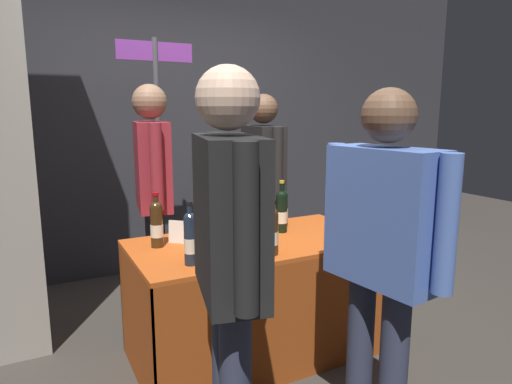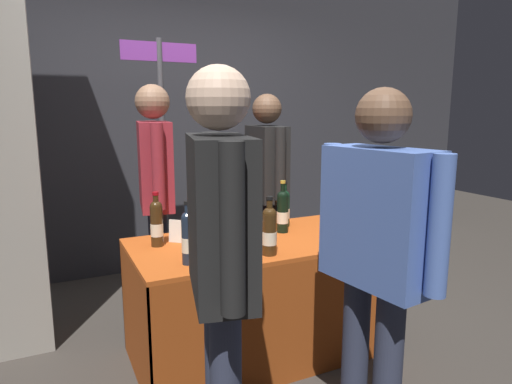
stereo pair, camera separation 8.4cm
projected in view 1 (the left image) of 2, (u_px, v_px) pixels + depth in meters
ground_plane at (256, 351)px, 2.86m from camera, size 12.00×12.00×0.00m
back_partition at (165, 101)px, 4.19m from camera, size 7.23×0.12×3.19m
tasting_table at (256, 275)px, 2.77m from camera, size 1.50×0.79×0.73m
featured_wine_bottle at (157, 223)px, 2.57m from camera, size 0.07×0.07×0.32m
display_bottle_0 at (271, 230)px, 2.43m from camera, size 0.08×0.08×0.33m
display_bottle_1 at (283, 207)px, 3.04m from camera, size 0.08×0.08×0.31m
display_bottle_2 at (353, 212)px, 2.85m from camera, size 0.08×0.08×0.34m
display_bottle_3 at (282, 211)px, 2.89m from camera, size 0.08×0.08×0.34m
display_bottle_4 at (190, 237)px, 2.27m from camera, size 0.07×0.07×0.33m
wine_glass_near_vendor at (238, 231)px, 2.55m from camera, size 0.07×0.07×0.14m
brochure_stand at (179, 232)px, 2.65m from camera, size 0.11×0.10×0.14m
vendor_presenter at (153, 182)px, 3.08m from camera, size 0.28×0.64×1.69m
vendor_assistant at (263, 179)px, 3.51m from camera, size 0.24×0.58×1.64m
taster_foreground_right at (382, 243)px, 1.87m from camera, size 0.27×0.64×1.61m
taster_foreground_left at (229, 247)px, 1.66m from camera, size 0.31×0.63×1.67m
booth_signpost at (159, 145)px, 3.46m from camera, size 0.58×0.04×2.05m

